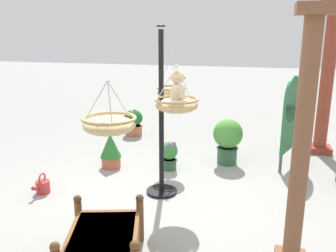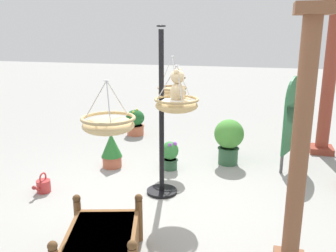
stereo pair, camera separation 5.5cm
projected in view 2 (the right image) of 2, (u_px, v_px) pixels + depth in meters
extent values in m
plane|color=gray|center=(163.00, 200.00, 4.98)|extent=(40.00, 40.00, 0.00)
cylinder|color=black|center=(162.00, 116.00, 4.91)|extent=(0.07, 0.07, 2.30)
cylinder|color=black|center=(162.00, 191.00, 5.20)|extent=(0.44, 0.44, 0.04)
torus|color=black|center=(161.00, 26.00, 4.60)|extent=(0.12, 0.12, 0.02)
ellipsoid|color=tan|center=(177.00, 106.00, 4.66)|extent=(0.56, 0.56, 0.18)
torus|color=tan|center=(177.00, 99.00, 4.64)|extent=(0.58, 0.58, 0.04)
ellipsoid|color=silver|center=(177.00, 104.00, 4.65)|extent=(0.49, 0.49, 0.15)
cylinder|color=#B7B7BC|center=(180.00, 84.00, 4.46)|extent=(0.24, 0.14, 0.44)
cylinder|color=#B7B7BC|center=(184.00, 82.00, 4.67)|extent=(0.24, 0.14, 0.44)
cylinder|color=#B7B7BC|center=(167.00, 82.00, 4.61)|extent=(0.01, 0.27, 0.44)
torus|color=#B7B7BC|center=(177.00, 65.00, 4.53)|extent=(0.06, 0.06, 0.01)
ellipsoid|color=#D1B789|center=(177.00, 93.00, 4.61)|extent=(0.23, 0.20, 0.28)
sphere|color=#D1B789|center=(178.00, 77.00, 4.56)|extent=(0.21, 0.21, 0.18)
ellipsoid|color=beige|center=(183.00, 78.00, 4.55)|extent=(0.09, 0.08, 0.06)
sphere|color=black|center=(185.00, 78.00, 4.54)|extent=(0.03, 0.03, 0.03)
sphere|color=#D1B789|center=(179.00, 71.00, 4.60)|extent=(0.07, 0.07, 0.07)
sphere|color=#D1B789|center=(176.00, 72.00, 4.48)|extent=(0.07, 0.07, 0.07)
ellipsoid|color=#D1B789|center=(182.00, 89.00, 4.71)|extent=(0.07, 0.13, 0.18)
ellipsoid|color=#D1B789|center=(177.00, 92.00, 4.48)|extent=(0.07, 0.13, 0.18)
ellipsoid|color=#D1B789|center=(186.00, 100.00, 4.67)|extent=(0.08, 0.16, 0.08)
ellipsoid|color=#D1B789|center=(184.00, 102.00, 4.56)|extent=(0.08, 0.16, 0.08)
ellipsoid|color=tan|center=(172.00, 93.00, 6.01)|extent=(0.47, 0.47, 0.18)
torus|color=#97794E|center=(172.00, 88.00, 5.99)|extent=(0.50, 0.50, 0.04)
cylinder|color=#B7B7BC|center=(174.00, 73.00, 5.82)|extent=(0.20, 0.12, 0.53)
cylinder|color=#B7B7BC|center=(177.00, 72.00, 6.00)|extent=(0.20, 0.12, 0.53)
cylinder|color=#B7B7BC|center=(166.00, 72.00, 5.95)|extent=(0.01, 0.23, 0.53)
torus|color=#B7B7BC|center=(172.00, 56.00, 5.86)|extent=(0.06, 0.06, 0.01)
ellipsoid|color=tan|center=(109.00, 126.00, 3.73)|extent=(0.55, 0.55, 0.17)
torus|color=tan|center=(108.00, 118.00, 3.71)|extent=(0.57, 0.57, 0.04)
cylinder|color=#B7B7BC|center=(109.00, 102.00, 3.54)|extent=(0.23, 0.14, 0.40)
cylinder|color=#B7B7BC|center=(117.00, 98.00, 3.75)|extent=(0.23, 0.14, 0.40)
cylinder|color=#B7B7BC|center=(96.00, 99.00, 3.69)|extent=(0.01, 0.26, 0.40)
torus|color=#B7B7BC|center=(107.00, 81.00, 3.61)|extent=(0.06, 0.06, 0.01)
cylinder|color=brown|center=(300.00, 152.00, 3.26)|extent=(0.17, 0.17, 2.41)
cube|color=brown|center=(314.00, 8.00, 2.93)|extent=(0.32, 0.32, 0.10)
cylinder|color=brown|center=(329.00, 80.00, 6.57)|extent=(0.24, 0.24, 2.81)
cube|color=brown|center=(321.00, 149.00, 6.92)|extent=(0.43, 0.43, 0.12)
cube|color=brown|center=(102.00, 248.00, 3.53)|extent=(1.04, 0.90, 0.38)
cube|color=#382819|center=(102.00, 234.00, 3.49)|extent=(0.92, 0.79, 0.06)
cylinder|color=brown|center=(139.00, 221.00, 3.96)|extent=(0.08, 0.08, 0.48)
cylinder|color=brown|center=(78.00, 221.00, 3.95)|extent=(0.08, 0.08, 0.48)
sphere|color=brown|center=(139.00, 198.00, 3.89)|extent=(0.09, 0.09, 0.09)
sphere|color=brown|center=(132.00, 245.00, 3.03)|extent=(0.09, 0.09, 0.09)
sphere|color=brown|center=(77.00, 198.00, 3.88)|extent=(0.09, 0.09, 0.09)
sphere|color=brown|center=(52.00, 246.00, 3.02)|extent=(0.09, 0.09, 0.09)
cylinder|color=#BC6042|center=(135.00, 130.00, 8.10)|extent=(0.37, 0.37, 0.22)
torus|color=#A9573B|center=(135.00, 126.00, 8.07)|extent=(0.41, 0.41, 0.03)
cylinder|color=#382819|center=(135.00, 126.00, 8.07)|extent=(0.33, 0.33, 0.03)
ellipsoid|color=#1E5B28|center=(135.00, 118.00, 8.02)|extent=(0.41, 0.41, 0.36)
sphere|color=#E5DB4C|center=(133.00, 112.00, 7.88)|extent=(0.05, 0.05, 0.05)
sphere|color=#E5DB4C|center=(137.00, 110.00, 7.98)|extent=(0.06, 0.06, 0.06)
cylinder|color=#AD563D|center=(112.00, 161.00, 6.17)|extent=(0.32, 0.32, 0.20)
torus|color=#9C4E37|center=(112.00, 157.00, 6.14)|extent=(0.36, 0.36, 0.03)
cylinder|color=#382819|center=(112.00, 157.00, 6.15)|extent=(0.29, 0.29, 0.03)
cone|color=#28702D|center=(111.00, 145.00, 6.09)|extent=(0.36, 0.36, 0.41)
cylinder|color=#2D5638|center=(228.00, 156.00, 6.31)|extent=(0.34, 0.34, 0.30)
torus|color=#294E32|center=(228.00, 148.00, 6.27)|extent=(0.38, 0.38, 0.03)
cylinder|color=#382819|center=(228.00, 148.00, 6.27)|extent=(0.30, 0.30, 0.03)
ellipsoid|color=#478E38|center=(229.00, 134.00, 6.20)|extent=(0.51, 0.51, 0.51)
cylinder|color=#2D5638|center=(170.00, 164.00, 6.07)|extent=(0.24, 0.24, 0.18)
torus|color=#294E32|center=(170.00, 160.00, 6.05)|extent=(0.28, 0.28, 0.03)
cylinder|color=#382819|center=(170.00, 160.00, 6.05)|extent=(0.21, 0.21, 0.03)
ellipsoid|color=#38843D|center=(170.00, 151.00, 6.01)|extent=(0.29, 0.29, 0.31)
sphere|color=purple|center=(170.00, 145.00, 5.89)|extent=(0.06, 0.06, 0.06)
sphere|color=purple|center=(175.00, 144.00, 5.95)|extent=(0.07, 0.07, 0.07)
cube|color=#286B3D|center=(291.00, 127.00, 6.01)|extent=(0.75, 0.32, 0.83)
cylinder|color=#286B3D|center=(294.00, 100.00, 5.89)|extent=(0.75, 0.32, 0.78)
cylinder|color=#4C4C4C|center=(295.00, 153.00, 6.43)|extent=(0.05, 0.05, 0.30)
cylinder|color=#4C4C4C|center=(281.00, 164.00, 5.88)|extent=(0.05, 0.05, 0.30)
cylinder|color=#B23333|center=(44.00, 186.00, 5.20)|extent=(0.20, 0.20, 0.18)
cylinder|color=#B23333|center=(38.00, 189.00, 5.06)|extent=(0.17, 0.04, 0.14)
sphere|color=maroon|center=(34.00, 188.00, 4.98)|extent=(0.06, 0.06, 0.06)
torus|color=#B23333|center=(43.00, 178.00, 5.17)|extent=(0.16, 0.02, 0.16)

